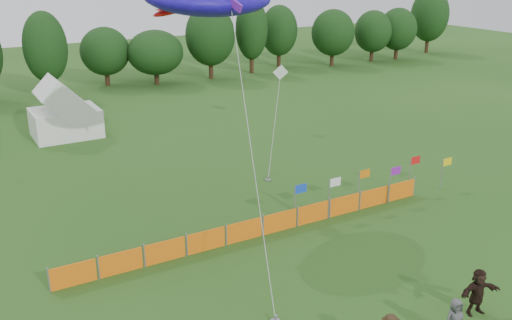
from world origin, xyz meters
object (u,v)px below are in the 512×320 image
barrier_fence (262,226)px  spectator_e (455,319)px  tent_right (65,114)px  spectator_f (478,292)px

barrier_fence → spectator_e: size_ratio=12.52×
tent_right → spectator_f: bearing=-74.9°
barrier_fence → tent_right: bearing=102.0°
tent_right → barrier_fence: size_ratio=0.24×
spectator_e → spectator_f: size_ratio=0.85×
spectator_e → barrier_fence: bearing=108.2°
tent_right → spectator_f: (8.32, -30.92, -0.80)m
tent_right → spectator_e: 32.21m
barrier_fence → spectator_f: bearing=-68.4°
tent_right → spectator_f: 32.03m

